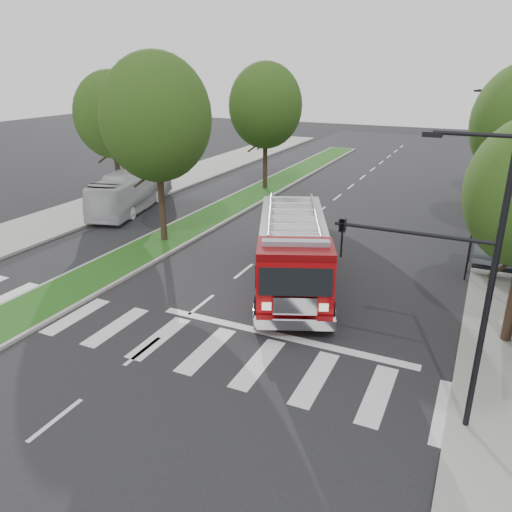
# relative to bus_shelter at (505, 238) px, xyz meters

# --- Properties ---
(ground) EXTENTS (140.00, 140.00, 0.00)m
(ground) POSITION_rel_bus_shelter_xyz_m (-11.20, -8.15, -2.04)
(ground) COLOR black
(ground) RESTS_ON ground
(sidewalk_left) EXTENTS (5.00, 80.00, 0.15)m
(sidewalk_left) POSITION_rel_bus_shelter_xyz_m (-25.70, 1.85, -1.96)
(sidewalk_left) COLOR gray
(sidewalk_left) RESTS_ON ground
(median) EXTENTS (3.00, 50.00, 0.15)m
(median) POSITION_rel_bus_shelter_xyz_m (-17.20, 9.85, -1.96)
(median) COLOR gray
(median) RESTS_ON ground
(bus_shelter) EXTENTS (3.20, 1.60, 2.61)m
(bus_shelter) POSITION_rel_bus_shelter_xyz_m (0.00, 0.00, 0.00)
(bus_shelter) COLOR black
(bus_shelter) RESTS_ON ground
(tree_median_near) EXTENTS (5.80, 5.80, 10.16)m
(tree_median_near) POSITION_rel_bus_shelter_xyz_m (-17.20, -2.15, 4.77)
(tree_median_near) COLOR black
(tree_median_near) RESTS_ON ground
(tree_median_far) EXTENTS (5.60, 5.60, 9.72)m
(tree_median_far) POSITION_rel_bus_shelter_xyz_m (-17.20, 11.85, 4.45)
(tree_median_far) COLOR black
(tree_median_far) RESTS_ON ground
(tree_left_mid) EXTENTS (5.20, 5.20, 9.16)m
(tree_left_mid) POSITION_rel_bus_shelter_xyz_m (-25.20, 3.85, 4.12)
(tree_left_mid) COLOR black
(tree_left_mid) RESTS_ON ground
(streetlight_right_near) EXTENTS (4.08, 0.22, 8.00)m
(streetlight_right_near) POSITION_rel_bus_shelter_xyz_m (-1.59, -11.65, 2.63)
(streetlight_right_near) COLOR black
(streetlight_right_near) RESTS_ON ground
(streetlight_right_far) EXTENTS (2.11, 0.20, 8.00)m
(streetlight_right_far) POSITION_rel_bus_shelter_xyz_m (-0.85, 11.85, 2.44)
(streetlight_right_far) COLOR black
(streetlight_right_far) RESTS_ON ground
(fire_engine) EXTENTS (6.38, 10.12, 3.38)m
(fire_engine) POSITION_rel_bus_shelter_xyz_m (-8.47, -4.79, -0.42)
(fire_engine) COLOR #680508
(fire_engine) RESTS_ON ground
(city_bus) EXTENTS (4.57, 9.89, 2.68)m
(city_bus) POSITION_rel_bus_shelter_xyz_m (-23.20, 2.79, -0.70)
(city_bus) COLOR silver
(city_bus) RESTS_ON ground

